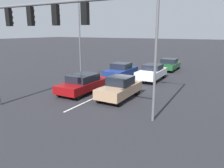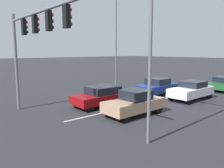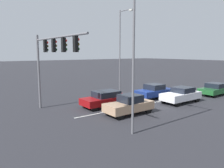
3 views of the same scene
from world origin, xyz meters
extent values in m
plane|color=#28282D|center=(0.00, 0.00, 0.00)|extent=(240.00, 240.00, 0.00)
cube|color=silver|center=(0.00, 1.70, 0.01)|extent=(0.12, 15.41, 0.01)
cube|color=tan|center=(-1.59, 5.40, 0.65)|extent=(1.76, 4.01, 0.65)
cube|color=black|center=(-1.59, 5.27, 1.27)|extent=(1.55, 1.56, 0.60)
cube|color=red|center=(-2.21, 3.44, 0.81)|extent=(0.24, 0.06, 0.12)
cube|color=red|center=(-0.98, 3.44, 0.81)|extent=(0.24, 0.06, 0.12)
cylinder|color=black|center=(-2.34, 6.84, 0.32)|extent=(0.22, 0.64, 0.64)
cylinder|color=black|center=(-0.84, 6.84, 0.32)|extent=(0.22, 0.64, 0.64)
cylinder|color=black|center=(-2.34, 3.97, 0.32)|extent=(0.22, 0.64, 0.64)
cylinder|color=black|center=(-0.84, 3.97, 0.32)|extent=(0.22, 0.64, 0.64)
cube|color=maroon|center=(1.56, 5.36, 0.59)|extent=(1.92, 4.62, 0.59)
cube|color=black|center=(1.56, 5.38, 1.16)|extent=(1.69, 2.22, 0.54)
cube|color=red|center=(0.89, 3.09, 0.74)|extent=(0.24, 0.06, 0.12)
cube|color=red|center=(2.23, 3.09, 0.74)|extent=(0.24, 0.06, 0.12)
cylinder|color=black|center=(0.73, 7.12, 0.30)|extent=(0.22, 0.60, 0.60)
cylinder|color=black|center=(2.39, 7.12, 0.30)|extent=(0.22, 0.60, 0.60)
cylinder|color=black|center=(0.73, 3.60, 0.30)|extent=(0.22, 0.60, 0.60)
cylinder|color=black|center=(2.39, 3.60, 0.30)|extent=(0.22, 0.60, 0.60)
cube|color=silver|center=(-1.58, -1.32, 0.68)|extent=(1.84, 4.30, 0.66)
cube|color=black|center=(-1.58, -1.60, 1.26)|extent=(1.61, 1.80, 0.51)
cube|color=red|center=(-2.22, -3.43, 0.84)|extent=(0.24, 0.06, 0.12)
cube|color=red|center=(-0.94, -3.43, 0.84)|extent=(0.24, 0.06, 0.12)
cylinder|color=black|center=(-2.37, 0.23, 0.35)|extent=(0.22, 0.70, 0.70)
cylinder|color=black|center=(-0.79, 0.23, 0.35)|extent=(0.22, 0.70, 0.70)
cylinder|color=black|center=(-2.37, -2.87, 0.35)|extent=(0.22, 0.70, 0.70)
cylinder|color=black|center=(-0.79, -2.87, 0.35)|extent=(0.22, 0.70, 0.70)
cube|color=navy|center=(1.47, -0.86, 0.64)|extent=(1.92, 4.22, 0.63)
cube|color=black|center=(1.47, -0.85, 1.24)|extent=(1.69, 1.70, 0.57)
cube|color=red|center=(0.79, -2.93, 0.80)|extent=(0.24, 0.06, 0.12)
cube|color=red|center=(2.14, -2.93, 0.80)|extent=(0.24, 0.06, 0.12)
cylinder|color=black|center=(0.64, 0.68, 0.32)|extent=(0.22, 0.65, 0.65)
cylinder|color=black|center=(2.29, 0.68, 0.32)|extent=(0.22, 0.65, 0.65)
cylinder|color=black|center=(0.64, -2.39, 0.32)|extent=(0.22, 0.65, 0.65)
cylinder|color=black|center=(2.29, -2.39, 0.32)|extent=(0.22, 0.65, 0.65)
cube|color=#1E5928|center=(-1.53, -7.70, 0.58)|extent=(1.93, 4.08, 0.55)
cube|color=black|center=(-1.53, -7.81, 1.13)|extent=(1.70, 1.78, 0.54)
cube|color=red|center=(-2.20, -9.69, 0.72)|extent=(0.24, 0.06, 0.12)
cube|color=red|center=(-0.86, -9.69, 0.72)|extent=(0.24, 0.06, 0.12)
cylinder|color=black|center=(-2.36, -6.21, 0.30)|extent=(0.22, 0.61, 0.61)
cylinder|color=black|center=(-0.70, -6.21, 0.30)|extent=(0.22, 0.61, 0.61)
cylinder|color=black|center=(-2.36, -9.18, 0.30)|extent=(0.22, 0.61, 0.61)
cylinder|color=black|center=(-0.70, -9.18, 0.30)|extent=(0.22, 0.61, 0.61)
cylinder|color=slate|center=(0.31, 10.41, 5.91)|extent=(8.44, 0.14, 0.14)
cube|color=black|center=(-2.46, 10.41, 5.36)|extent=(0.32, 0.22, 0.95)
sphere|color=red|center=(-2.46, 10.25, 5.65)|extent=(0.20, 0.20, 0.20)
sphere|color=#4C420C|center=(-2.46, 10.25, 5.36)|extent=(0.20, 0.20, 0.20)
sphere|color=#0A3814|center=(-2.46, 10.25, 5.08)|extent=(0.20, 0.20, 0.20)
cube|color=black|center=(-0.75, 10.41, 5.36)|extent=(0.32, 0.22, 0.95)
sphere|color=red|center=(-0.75, 10.25, 5.65)|extent=(0.20, 0.20, 0.20)
sphere|color=#4C420C|center=(-0.75, 10.25, 5.36)|extent=(0.20, 0.20, 0.20)
sphere|color=#0A3814|center=(-0.75, 10.25, 5.08)|extent=(0.20, 0.20, 0.20)
cube|color=black|center=(0.96, 10.41, 5.36)|extent=(0.32, 0.22, 0.95)
sphere|color=red|center=(0.96, 10.25, 5.65)|extent=(0.20, 0.20, 0.20)
sphere|color=#4C420C|center=(0.96, 10.25, 5.36)|extent=(0.20, 0.20, 0.20)
sphere|color=#0A3814|center=(0.96, 10.25, 5.08)|extent=(0.20, 0.20, 0.20)
cube|color=black|center=(2.67, 10.41, 5.36)|extent=(0.32, 0.22, 0.95)
sphere|color=red|center=(2.67, 10.25, 5.65)|extent=(0.20, 0.20, 0.20)
sphere|color=#4C420C|center=(2.67, 10.25, 5.36)|extent=(0.20, 0.20, 0.20)
sphere|color=#0A3814|center=(2.67, 10.25, 5.08)|extent=(0.20, 0.20, 0.20)
cylinder|color=slate|center=(5.11, 1.00, 4.74)|extent=(0.14, 0.14, 9.48)
cylinder|color=slate|center=(-4.95, 8.01, 4.54)|extent=(0.14, 0.14, 9.07)
camera|label=1|loc=(-8.35, 18.50, 4.63)|focal=35.00mm
camera|label=2|loc=(-10.76, 15.01, 3.94)|focal=35.00mm
camera|label=3|loc=(-14.35, 16.51, 4.87)|focal=35.00mm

